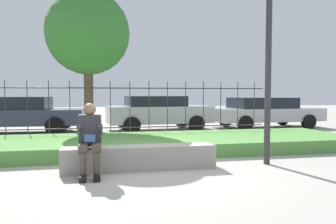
{
  "coord_description": "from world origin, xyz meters",
  "views": [
    {
      "loc": [
        -0.96,
        -5.97,
        1.4
      ],
      "look_at": [
        0.51,
        0.93,
        1.01
      ],
      "focal_mm": 35.0,
      "sensor_mm": 36.0,
      "label": 1
    }
  ],
  "objects_px": {
    "stone_bench": "(140,159)",
    "car_parked_left": "(16,114)",
    "street_lamp": "(269,23)",
    "car_parked_center": "(158,112)",
    "car_parked_right": "(265,111)",
    "person_seated_reader": "(90,136)",
    "tree_behind_fence": "(88,34)"
  },
  "relations": [
    {
      "from": "stone_bench",
      "to": "street_lamp",
      "type": "height_order",
      "value": "street_lamp"
    },
    {
      "from": "car_parked_left",
      "to": "car_parked_right",
      "type": "relative_size",
      "value": 1.02
    },
    {
      "from": "car_parked_center",
      "to": "car_parked_right",
      "type": "distance_m",
      "value": 4.5
    },
    {
      "from": "stone_bench",
      "to": "person_seated_reader",
      "type": "height_order",
      "value": "person_seated_reader"
    },
    {
      "from": "stone_bench",
      "to": "car_parked_left",
      "type": "bearing_deg",
      "value": 119.22
    },
    {
      "from": "stone_bench",
      "to": "car_parked_right",
      "type": "relative_size",
      "value": 0.61
    },
    {
      "from": "street_lamp",
      "to": "person_seated_reader",
      "type": "bearing_deg",
      "value": -176.57
    },
    {
      "from": "stone_bench",
      "to": "car_parked_right",
      "type": "height_order",
      "value": "car_parked_right"
    },
    {
      "from": "person_seated_reader",
      "to": "car_parked_right",
      "type": "relative_size",
      "value": 0.27
    },
    {
      "from": "car_parked_right",
      "to": "car_parked_center",
      "type": "bearing_deg",
      "value": 177.76
    },
    {
      "from": "stone_bench",
      "to": "car_parked_left",
      "type": "distance_m",
      "value": 7.42
    },
    {
      "from": "stone_bench",
      "to": "tree_behind_fence",
      "type": "bearing_deg",
      "value": 102.34
    },
    {
      "from": "car_parked_center",
      "to": "tree_behind_fence",
      "type": "bearing_deg",
      "value": -151.9
    },
    {
      "from": "car_parked_right",
      "to": "tree_behind_fence",
      "type": "bearing_deg",
      "value": -169.46
    },
    {
      "from": "car_parked_center",
      "to": "car_parked_right",
      "type": "height_order",
      "value": "car_parked_center"
    },
    {
      "from": "car_parked_left",
      "to": "street_lamp",
      "type": "distance_m",
      "value": 9.19
    },
    {
      "from": "car_parked_center",
      "to": "tree_behind_fence",
      "type": "height_order",
      "value": "tree_behind_fence"
    },
    {
      "from": "stone_bench",
      "to": "tree_behind_fence",
      "type": "relative_size",
      "value": 0.61
    },
    {
      "from": "person_seated_reader",
      "to": "car_parked_left",
      "type": "xyz_separation_m",
      "value": [
        -2.72,
        6.71,
        0.03
      ]
    },
    {
      "from": "tree_behind_fence",
      "to": "person_seated_reader",
      "type": "bearing_deg",
      "value": -88.25
    },
    {
      "from": "person_seated_reader",
      "to": "car_parked_center",
      "type": "height_order",
      "value": "car_parked_center"
    },
    {
      "from": "person_seated_reader",
      "to": "car_parked_left",
      "type": "bearing_deg",
      "value": 112.08
    },
    {
      "from": "person_seated_reader",
      "to": "car_parked_center",
      "type": "relative_size",
      "value": 0.31
    },
    {
      "from": "street_lamp",
      "to": "car_parked_center",
      "type": "bearing_deg",
      "value": 99.03
    },
    {
      "from": "street_lamp",
      "to": "tree_behind_fence",
      "type": "relative_size",
      "value": 0.99
    },
    {
      "from": "person_seated_reader",
      "to": "street_lamp",
      "type": "xyz_separation_m",
      "value": [
        3.42,
        0.21,
        2.11
      ]
    },
    {
      "from": "stone_bench",
      "to": "person_seated_reader",
      "type": "distance_m",
      "value": 1.04
    },
    {
      "from": "stone_bench",
      "to": "car_parked_left",
      "type": "relative_size",
      "value": 0.6
    },
    {
      "from": "street_lamp",
      "to": "tree_behind_fence",
      "type": "xyz_separation_m",
      "value": [
        -3.58,
        4.82,
        0.52
      ]
    },
    {
      "from": "street_lamp",
      "to": "car_parked_left",
      "type": "bearing_deg",
      "value": 133.36
    },
    {
      "from": "person_seated_reader",
      "to": "car_parked_center",
      "type": "bearing_deg",
      "value": 70.18
    },
    {
      "from": "person_seated_reader",
      "to": "tree_behind_fence",
      "type": "bearing_deg",
      "value": 91.75
    }
  ]
}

